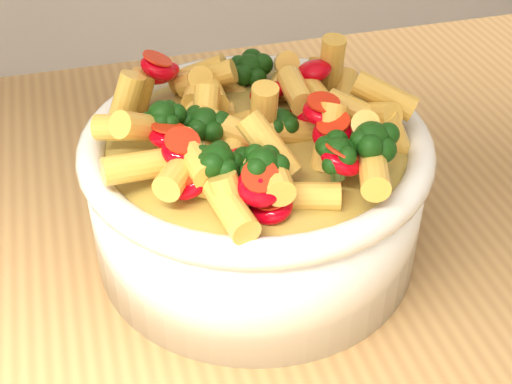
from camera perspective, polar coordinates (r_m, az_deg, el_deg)
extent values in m
cube|color=#B4864D|center=(0.55, 11.68, -8.31)|extent=(1.20, 0.80, 0.04)
cylinder|color=white|center=(0.52, 0.00, -0.41)|extent=(0.24, 0.24, 0.09)
ellipsoid|color=white|center=(0.54, 0.00, -2.86)|extent=(0.22, 0.22, 0.04)
torus|color=white|center=(0.50, 0.00, 3.91)|extent=(0.25, 0.25, 0.02)
ellipsoid|color=gold|center=(0.50, 0.00, 3.91)|extent=(0.21, 0.21, 0.02)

